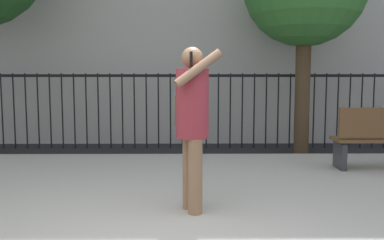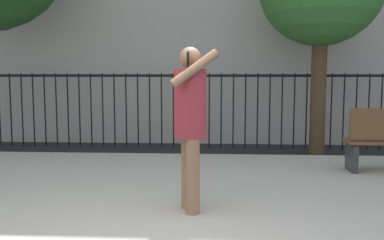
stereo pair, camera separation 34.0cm
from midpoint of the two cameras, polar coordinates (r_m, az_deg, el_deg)
name	(u,v)px [view 2 (the right image)]	position (r m, az deg, el deg)	size (l,w,h in m)	color
sidewalk	(174,189)	(5.90, -0.67, -8.96)	(28.00, 4.40, 0.15)	#B2ADA3
iron_fence	(191,101)	(9.41, 0.94, 2.51)	(12.03, 0.04, 1.60)	black
pedestrian_on_phone	(190,117)	(4.61, 1.82, 0.43)	(0.52, 0.71, 1.72)	#936B4C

